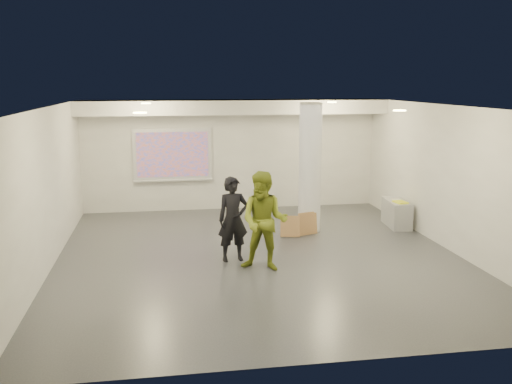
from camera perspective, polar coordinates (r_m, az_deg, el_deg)
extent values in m
cube|color=#36383E|center=(11.57, 0.32, -6.46)|extent=(8.00, 9.00, 0.01)
cube|color=white|center=(11.05, 0.34, 8.55)|extent=(8.00, 9.00, 0.01)
cube|color=beige|center=(15.62, -2.46, 3.74)|extent=(8.00, 0.01, 3.00)
cube|color=beige|center=(6.93, 6.64, -5.63)|extent=(8.00, 0.01, 3.00)
cube|color=beige|center=(11.26, -20.16, 0.23)|extent=(0.01, 9.00, 3.00)
cube|color=beige|center=(12.51, 18.70, 1.35)|extent=(0.01, 9.00, 3.00)
cube|color=silver|center=(14.96, -2.24, 8.50)|extent=(8.00, 1.10, 0.36)
cylinder|color=#F4EC80|center=(13.39, -10.94, 8.70)|extent=(0.22, 0.22, 0.02)
cylinder|color=#F4EC80|center=(13.99, 7.60, 8.89)|extent=(0.22, 0.22, 0.02)
cylinder|color=#F4EC80|center=(9.40, -11.53, 7.77)|extent=(0.22, 0.22, 0.02)
cylinder|color=#F4EC80|center=(10.23, 14.16, 7.91)|extent=(0.22, 0.22, 0.02)
cylinder|color=silver|center=(13.27, 5.42, 2.40)|extent=(0.52, 0.52, 3.00)
cube|color=silver|center=(15.46, -8.35, 3.75)|extent=(2.10, 0.06, 1.40)
cube|color=blue|center=(15.42, -8.34, 3.73)|extent=(1.90, 0.01, 1.20)
cube|color=silver|center=(15.51, -8.27, 1.16)|extent=(2.10, 0.08, 0.04)
cube|color=gray|center=(14.29, 13.89, -2.08)|extent=(0.55, 1.13, 0.64)
cube|color=silver|center=(14.21, 13.88, -0.79)|extent=(0.25, 0.31, 0.02)
cube|color=#EDF526|center=(13.96, 14.25, -0.99)|extent=(0.29, 0.37, 0.03)
cube|color=#9B7043|center=(13.18, 5.20, -3.15)|extent=(0.48, 0.26, 0.52)
cube|color=#9B7043|center=(12.98, 3.42, -3.45)|extent=(0.47, 0.26, 0.47)
imported|color=black|center=(11.13, -2.31, -2.73)|extent=(0.66, 0.48, 1.67)
imported|color=olive|center=(10.55, 0.84, -2.95)|extent=(1.10, 1.00, 1.86)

